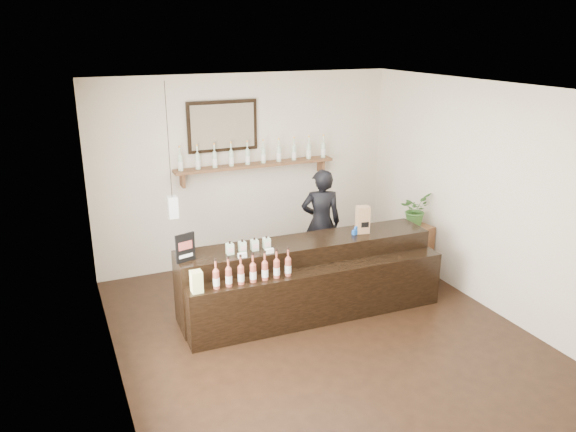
# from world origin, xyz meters

# --- Properties ---
(ground) EXTENTS (5.00, 5.00, 0.00)m
(ground) POSITION_xyz_m (0.00, 0.00, 0.00)
(ground) COLOR black
(ground) RESTS_ON ground
(room_shell) EXTENTS (5.00, 5.00, 5.00)m
(room_shell) POSITION_xyz_m (0.00, 0.00, 1.70)
(room_shell) COLOR beige
(room_shell) RESTS_ON ground
(back_wall_decor) EXTENTS (2.66, 0.96, 1.69)m
(back_wall_decor) POSITION_xyz_m (-0.16, 2.37, 1.76)
(back_wall_decor) COLOR #55311D
(back_wall_decor) RESTS_ON ground
(counter) EXTENTS (3.23, 0.94, 1.05)m
(counter) POSITION_xyz_m (0.12, 0.58, 0.42)
(counter) COLOR black
(counter) RESTS_ON ground
(promo_sign) EXTENTS (0.23, 0.09, 0.33)m
(promo_sign) POSITION_xyz_m (-1.38, 0.63, 1.06)
(promo_sign) COLOR black
(promo_sign) RESTS_ON counter
(paper_bag) EXTENTS (0.18, 0.15, 0.35)m
(paper_bag) POSITION_xyz_m (0.91, 0.67, 1.07)
(paper_bag) COLOR #A2754E
(paper_bag) RESTS_ON counter
(tape_dispenser) EXTENTS (0.13, 0.08, 0.10)m
(tape_dispenser) POSITION_xyz_m (0.82, 0.66, 0.94)
(tape_dispenser) COLOR #174EA6
(tape_dispenser) RESTS_ON counter
(side_cabinet) EXTENTS (0.46, 0.56, 0.73)m
(side_cabinet) POSITION_xyz_m (2.00, 1.06, 0.37)
(side_cabinet) COLOR #55311D
(side_cabinet) RESTS_ON ground
(potted_plant) EXTENTS (0.54, 0.52, 0.46)m
(potted_plant) POSITION_xyz_m (2.00, 1.06, 0.96)
(potted_plant) COLOR #396729
(potted_plant) RESTS_ON side_cabinet
(shopkeeper) EXTENTS (0.74, 0.59, 1.75)m
(shopkeeper) POSITION_xyz_m (0.77, 1.55, 0.88)
(shopkeeper) COLOR black
(shopkeeper) RESTS_ON ground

